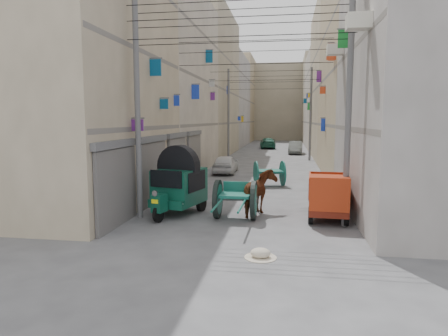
% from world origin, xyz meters
% --- Properties ---
extents(ground, '(140.00, 140.00, 0.00)m').
position_xyz_m(ground, '(0.00, 0.00, 0.00)').
color(ground, '#49494C').
rests_on(ground, ground).
extents(building_row_left, '(8.00, 62.00, 14.00)m').
position_xyz_m(building_row_left, '(-8.00, 34.13, 6.46)').
color(building_row_left, '#BCAC8F').
rests_on(building_row_left, ground).
extents(building_row_right, '(8.00, 62.00, 14.00)m').
position_xyz_m(building_row_right, '(8.00, 34.13, 6.46)').
color(building_row_right, '#A9A39F').
rests_on(building_row_right, ground).
extents(end_cap_building, '(22.00, 10.00, 13.00)m').
position_xyz_m(end_cap_building, '(0.00, 66.00, 6.50)').
color(end_cap_building, tan).
rests_on(end_cap_building, ground).
extents(shutters_left, '(0.18, 14.40, 2.88)m').
position_xyz_m(shutters_left, '(-3.92, 10.38, 1.49)').
color(shutters_left, '#505155').
rests_on(shutters_left, ground).
extents(signboards, '(8.22, 40.52, 5.67)m').
position_xyz_m(signboards, '(-0.01, 21.66, 3.43)').
color(signboards, yellow).
rests_on(signboards, ground).
extents(ac_units, '(0.70, 6.55, 3.35)m').
position_xyz_m(ac_units, '(3.65, 7.67, 7.43)').
color(ac_units, beige).
rests_on(ac_units, ground).
extents(utility_poles, '(7.40, 22.20, 8.00)m').
position_xyz_m(utility_poles, '(0.00, 17.00, 4.00)').
color(utility_poles, '#5B5B5D').
rests_on(utility_poles, ground).
extents(overhead_cables, '(7.40, 22.52, 1.12)m').
position_xyz_m(overhead_cables, '(0.00, 14.40, 6.77)').
color(overhead_cables, black).
rests_on(overhead_cables, ground).
extents(auto_rickshaw, '(2.06, 2.92, 1.98)m').
position_xyz_m(auto_rickshaw, '(-2.37, 6.84, 1.17)').
color(auto_rickshaw, black).
rests_on(auto_rickshaw, ground).
extents(tonga_cart, '(1.53, 3.13, 1.41)m').
position_xyz_m(tonga_cart, '(-0.14, 6.35, 0.73)').
color(tonga_cart, black).
rests_on(tonga_cart, ground).
extents(mini_truck, '(1.52, 3.06, 1.68)m').
position_xyz_m(mini_truck, '(3.11, 6.68, 0.80)').
color(mini_truck, black).
rests_on(mini_truck, ground).
extents(second_cart, '(1.83, 1.70, 1.35)m').
position_xyz_m(second_cart, '(0.73, 13.76, 0.72)').
color(second_cart, '#135749').
rests_on(second_cart, ground).
extents(feed_sack, '(0.52, 0.42, 0.26)m').
position_xyz_m(feed_sack, '(1.02, 2.41, 0.13)').
color(feed_sack, beige).
rests_on(feed_sack, ground).
extents(horse, '(1.33, 2.14, 1.68)m').
position_xyz_m(horse, '(0.67, 7.00, 0.84)').
color(horse, maroon).
rests_on(horse, ground).
extents(distant_car_white, '(1.52, 3.62, 1.22)m').
position_xyz_m(distant_car_white, '(-2.39, 18.49, 0.61)').
color(distant_car_white, silver).
rests_on(distant_car_white, ground).
extents(distant_car_grey, '(1.54, 3.96, 1.28)m').
position_xyz_m(distant_car_grey, '(2.51, 34.63, 0.64)').
color(distant_car_grey, slate).
rests_on(distant_car_grey, ground).
extents(distant_car_green, '(2.22, 4.58, 1.29)m').
position_xyz_m(distant_car_green, '(-0.76, 42.27, 0.64)').
color(distant_car_green, '#216149').
rests_on(distant_car_green, ground).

